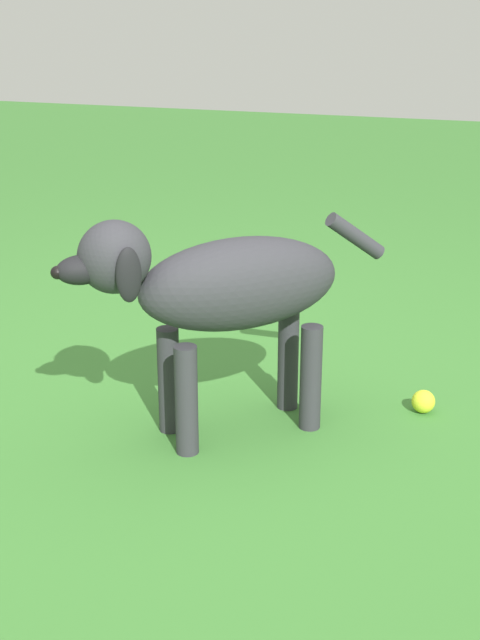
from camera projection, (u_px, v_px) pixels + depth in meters
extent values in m
plane|color=#38722D|center=(187.00, 424.00, 2.38)|extent=(14.00, 14.00, 0.00)
ellipsoid|color=#2D2D33|center=(240.00, 284.00, 2.21)|extent=(0.54, 0.53, 0.24)
cylinder|color=#2D2D33|center=(186.00, 400.00, 2.18)|extent=(0.06, 0.06, 0.29)
cylinder|color=#2D2D33|center=(169.00, 380.00, 2.29)|extent=(0.06, 0.06, 0.29)
cylinder|color=#2D2D33|center=(311.00, 378.00, 2.31)|extent=(0.06, 0.06, 0.29)
cylinder|color=#2D2D33|center=(288.00, 360.00, 2.43)|extent=(0.06, 0.06, 0.29)
ellipsoid|color=#2D2D33|center=(114.00, 257.00, 2.05)|extent=(0.24, 0.24, 0.18)
ellipsoid|color=black|center=(82.00, 270.00, 2.03)|extent=(0.15, 0.14, 0.07)
sphere|color=black|center=(57.00, 273.00, 2.01)|extent=(0.03, 0.03, 0.03)
ellipsoid|color=black|center=(129.00, 275.00, 1.99)|extent=(0.07, 0.07, 0.13)
ellipsoid|color=black|center=(109.00, 257.00, 2.14)|extent=(0.07, 0.07, 0.13)
cylinder|color=#2D2D33|center=(355.00, 236.00, 2.30)|extent=(0.16, 0.15, 0.14)
sphere|color=#C6D629|center=(423.00, 401.00, 2.43)|extent=(0.07, 0.07, 0.07)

